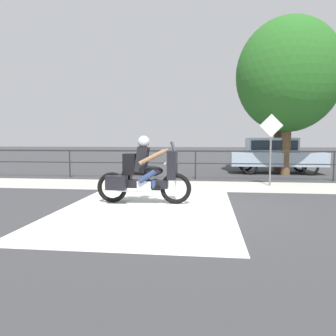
{
  "coord_description": "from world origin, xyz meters",
  "views": [
    {
      "loc": [
        0.45,
        -7.4,
        1.54
      ],
      "look_at": [
        -0.51,
        0.56,
        0.84
      ],
      "focal_mm": 35.0,
      "sensor_mm": 36.0,
      "label": 1
    }
  ],
  "objects_px": {
    "tree_behind_sign": "(280,84)",
    "tree_behind_car": "(288,75)",
    "motorcycle": "(144,174)",
    "parked_car": "(274,153)",
    "street_sign": "(271,141)"
  },
  "relations": [
    {
      "from": "tree_behind_sign",
      "to": "tree_behind_car",
      "type": "distance_m",
      "value": 1.95
    },
    {
      "from": "motorcycle",
      "to": "parked_car",
      "type": "relative_size",
      "value": 0.56
    },
    {
      "from": "street_sign",
      "to": "tree_behind_sign",
      "type": "relative_size",
      "value": 0.37
    },
    {
      "from": "motorcycle",
      "to": "tree_behind_sign",
      "type": "relative_size",
      "value": 0.36
    },
    {
      "from": "motorcycle",
      "to": "street_sign",
      "type": "relative_size",
      "value": 0.97
    },
    {
      "from": "parked_car",
      "to": "tree_behind_car",
      "type": "bearing_deg",
      "value": -63.47
    },
    {
      "from": "parked_car",
      "to": "street_sign",
      "type": "xyz_separation_m",
      "value": [
        -0.95,
        -4.28,
        0.58
      ]
    },
    {
      "from": "tree_behind_sign",
      "to": "parked_car",
      "type": "bearing_deg",
      "value": -108.4
    },
    {
      "from": "parked_car",
      "to": "tree_behind_car",
      "type": "relative_size",
      "value": 0.62
    },
    {
      "from": "parked_car",
      "to": "tree_behind_sign",
      "type": "bearing_deg",
      "value": 70.62
    },
    {
      "from": "parked_car",
      "to": "street_sign",
      "type": "bearing_deg",
      "value": -103.54
    },
    {
      "from": "parked_car",
      "to": "street_sign",
      "type": "relative_size",
      "value": 1.74
    },
    {
      "from": "tree_behind_sign",
      "to": "tree_behind_car",
      "type": "xyz_separation_m",
      "value": [
        -0.06,
        -1.94,
        0.06
      ]
    },
    {
      "from": "street_sign",
      "to": "tree_behind_car",
      "type": "xyz_separation_m",
      "value": [
        1.31,
        3.59,
        2.74
      ]
    },
    {
      "from": "tree_behind_sign",
      "to": "tree_behind_car",
      "type": "bearing_deg",
      "value": -91.85
    }
  ]
}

